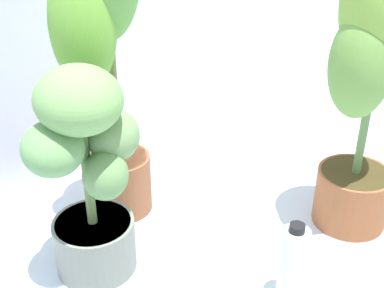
{
  "coord_description": "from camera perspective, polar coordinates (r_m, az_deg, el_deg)",
  "views": [
    {
      "loc": [
        -1.03,
        -0.49,
        1.03
      ],
      "look_at": [
        0.02,
        0.25,
        0.31
      ],
      "focal_mm": 48.35,
      "sensor_mm": 36.0,
      "label": 1
    }
  ],
  "objects": [
    {
      "name": "ground_plane",
      "position": [
        1.54,
        7.41,
        -12.88
      ],
      "size": [
        8.0,
        8.0,
        0.0
      ],
      "primitive_type": "plane",
      "color": "silver",
      "rests_on": "ground"
    },
    {
      "name": "potted_plant_front_right",
      "position": [
        1.5,
        19.26,
        8.03
      ],
      "size": [
        0.33,
        0.27,
        0.89
      ],
      "color": "#9B5631",
      "rests_on": "ground"
    },
    {
      "name": "potted_plant_back_left",
      "position": [
        1.35,
        -11.47,
        -2.62
      ],
      "size": [
        0.37,
        0.31,
        0.6
      ],
      "color": "gray",
      "rests_on": "ground"
    },
    {
      "name": "potted_plant_back_center",
      "position": [
        1.47,
        -9.87,
        12.37
      ],
      "size": [
        0.34,
        0.28,
        1.05
      ],
      "color": "#955736",
      "rests_on": "ground"
    },
    {
      "name": "nutrient_bottle",
      "position": [
        1.38,
        11.05,
        -12.83
      ],
      "size": [
        0.07,
        0.07,
        0.24
      ],
      "color": "white",
      "rests_on": "ground"
    }
  ]
}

